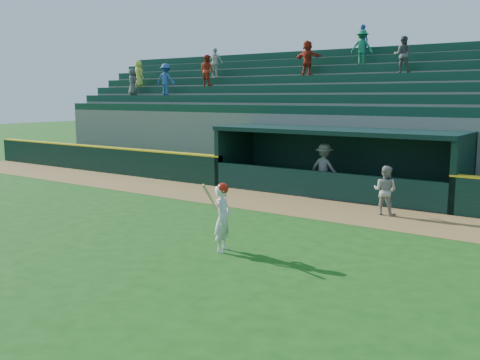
{
  "coord_description": "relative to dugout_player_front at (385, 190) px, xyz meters",
  "views": [
    {
      "loc": [
        8.68,
        -10.59,
        3.63
      ],
      "look_at": [
        0.0,
        1.6,
        1.3
      ],
      "focal_mm": 40.0,
      "sensor_mm": 36.0,
      "label": 1
    }
  ],
  "objects": [
    {
      "name": "ground",
      "position": [
        -2.9,
        -5.28,
        -0.77
      ],
      "size": [
        120.0,
        120.0,
        0.0
      ],
      "primitive_type": "plane",
      "color": "#184D13",
      "rests_on": "ground"
    },
    {
      "name": "field_wall_left",
      "position": [
        -15.15,
        1.27,
        -0.17
      ],
      "size": [
        15.5,
        0.3,
        1.2
      ],
      "primitive_type": "cube",
      "color": "black",
      "rests_on": "ground"
    },
    {
      "name": "batter_at_plate",
      "position": [
        -1.7,
        -6.06,
        0.06
      ],
      "size": [
        0.54,
        0.81,
        1.66
      ],
      "color": "silver",
      "rests_on": "ground"
    },
    {
      "name": "stands",
      "position": [
        -2.92,
        7.29,
        1.63
      ],
      "size": [
        34.5,
        6.31,
        7.06
      ],
      "color": "slate",
      "rests_on": "ground"
    },
    {
      "name": "wall_stripe_left",
      "position": [
        -15.15,
        1.27,
        0.46
      ],
      "size": [
        15.5,
        0.32,
        0.06
      ],
      "primitive_type": "cube",
      "color": "yellow",
      "rests_on": "field_wall_left"
    },
    {
      "name": "dugout_player_inside",
      "position": [
        -3.24,
        2.34,
        0.18
      ],
      "size": [
        1.3,
        0.84,
        1.9
      ],
      "primitive_type": "imported",
      "rotation": [
        0.0,
        0.0,
        3.03
      ],
      "color": "gray",
      "rests_on": "ground"
    },
    {
      "name": "warning_track",
      "position": [
        -2.9,
        -0.38,
        -0.76
      ],
      "size": [
        40.0,
        3.0,
        0.01
      ],
      "primitive_type": "cube",
      "color": "olive",
      "rests_on": "ground"
    },
    {
      "name": "dugout",
      "position": [
        -2.9,
        2.73,
        0.59
      ],
      "size": [
        9.4,
        2.8,
        2.46
      ],
      "color": "slate",
      "rests_on": "ground"
    },
    {
      "name": "dugout_player_front",
      "position": [
        0.0,
        0.0,
        0.0
      ],
      "size": [
        0.75,
        0.58,
        1.54
      ],
      "primitive_type": "imported",
      "rotation": [
        0.0,
        0.0,
        3.14
      ],
      "color": "#989893",
      "rests_on": "ground"
    }
  ]
}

